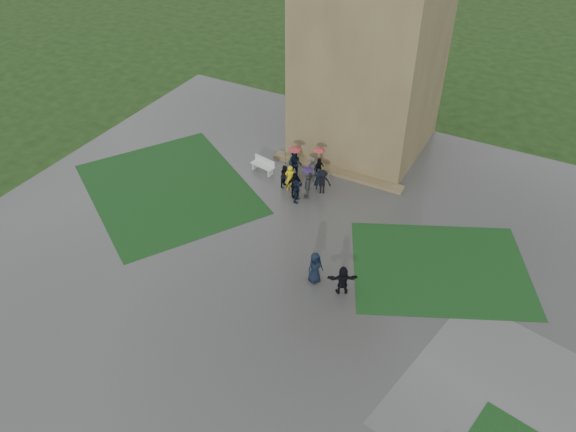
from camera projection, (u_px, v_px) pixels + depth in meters
The scene contains 10 objects.
ground at pixel (252, 273), 29.07m from camera, with size 120.00×120.00×0.00m, color black.
plaza at pixel (271, 250), 30.46m from camera, with size 34.00×34.00×0.02m, color #3A3A37.
lawn_inset_left at pixel (169, 189), 35.03m from camera, with size 11.00×9.00×0.01m, color #123314.
lawn_inset_right at pixel (440, 268), 29.34m from camera, with size 9.00×7.00×0.01m, color #123314.
tower at pixel (375, 14), 33.96m from camera, with size 8.00×8.00×18.00m, color brown.
tower_plinth at pixel (337, 172), 36.35m from camera, with size 9.00×0.80×0.22m, color brown.
bench at pixel (263, 165), 36.26m from camera, with size 1.73×0.82×0.96m.
visitor_cluster at pixel (302, 174), 34.39m from camera, with size 3.40×4.04×2.45m.
pedestrian_mid at pixel (315, 268), 28.05m from camera, with size 0.88×0.60×1.80m, color black.
pedestrian_near at pixel (343, 280), 27.46m from camera, with size 1.51×0.54×1.63m, color black.
Camera 1 is at (11.72, -17.69, 20.18)m, focal length 35.00 mm.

